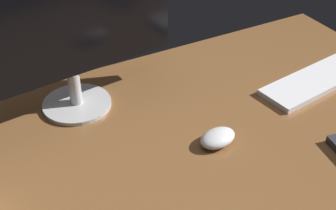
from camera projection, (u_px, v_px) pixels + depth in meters
desk at (204, 136)px, 119.31cm from camera, size 140.00×84.00×2.00cm
monitor at (65, 19)px, 112.93cm from camera, size 58.46×18.61×45.66cm
keyboard at (316, 81)px, 136.87cm from camera, size 37.50×16.32×1.67cm
computer_mouse at (218, 138)px, 114.49cm from camera, size 10.54×7.91×3.48cm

